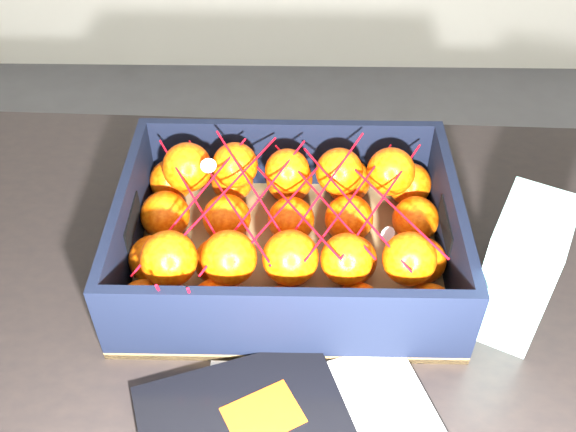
{
  "coord_description": "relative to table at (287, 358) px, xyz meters",
  "views": [
    {
      "loc": [
        -0.06,
        -0.6,
        1.38
      ],
      "look_at": [
        -0.07,
        -0.05,
        0.86
      ],
      "focal_mm": 40.64,
      "sensor_mm": 36.0,
      "label": 1
    }
  ],
  "objects": [
    {
      "name": "table",
      "position": [
        0.0,
        0.0,
        0.0
      ],
      "size": [
        1.23,
        0.84,
        0.75
      ],
      "color": "black",
      "rests_on": "ground"
    },
    {
      "name": "produce_crate",
      "position": [
        0.0,
        0.08,
        0.13
      ],
      "size": [
        0.41,
        0.31,
        0.12
      ],
      "color": "olive",
      "rests_on": "table"
    },
    {
      "name": "clementine_heap",
      "position": [
        -0.0,
        0.08,
        0.16
      ],
      "size": [
        0.39,
        0.29,
        0.11
      ],
      "color": "#E44804",
      "rests_on": "produce_crate"
    },
    {
      "name": "mesh_net",
      "position": [
        -0.01,
        0.07,
        0.21
      ],
      "size": [
        0.34,
        0.27,
        0.09
      ],
      "color": "red",
      "rests_on": "clementine_heap"
    },
    {
      "name": "retail_carton",
      "position": [
        0.26,
        -0.0,
        0.18
      ],
      "size": [
        0.11,
        0.13,
        0.16
      ],
      "primitive_type": "cube",
      "rotation": [
        0.0,
        0.0,
        -0.46
      ],
      "color": "white",
      "rests_on": "table"
    }
  ]
}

